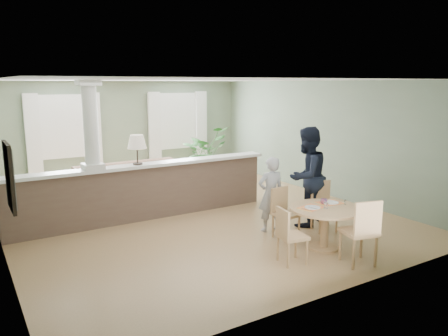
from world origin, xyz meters
TOP-DOWN VIEW (x-y plane):
  - ground at (0.00, 0.00)m, footprint 8.00×8.00m
  - room_shell at (-0.03, 0.63)m, footprint 7.02×8.02m
  - pony_wall at (-0.99, 0.20)m, footprint 5.32×0.38m
  - sofa at (-0.74, 1.36)m, footprint 3.07×1.23m
  - houseplant at (1.93, 2.89)m, footprint 1.63×1.53m
  - dining_table at (0.96, -2.79)m, footprint 1.14×1.14m
  - chair_far_boy at (0.74, -2.02)m, footprint 0.42×0.42m
  - chair_far_man at (1.60, -2.08)m, footprint 0.50×0.50m
  - chair_near at (0.93, -3.57)m, footprint 0.56×0.56m
  - chair_side at (0.07, -2.95)m, footprint 0.45×0.45m
  - child_person at (0.74, -1.65)m, footprint 0.55×0.42m
  - man_person at (1.52, -1.72)m, footprint 1.05×0.90m

SIDE VIEW (x-z plane):
  - ground at x=0.00m, z-range 0.00..0.00m
  - sofa at x=-0.74m, z-range 0.00..0.89m
  - chair_side at x=0.07m, z-range 0.04..0.90m
  - chair_far_boy at x=0.74m, z-range 0.04..0.91m
  - chair_far_man at x=1.60m, z-range 0.05..0.94m
  - dining_table at x=0.96m, z-range 0.16..0.94m
  - chair_near at x=0.93m, z-range 0.05..1.06m
  - child_person at x=0.74m, z-range 0.00..1.36m
  - pony_wall at x=-0.99m, z-range -0.64..2.06m
  - houseplant at x=1.93m, z-range 0.00..1.47m
  - man_person at x=1.52m, z-range 0.00..1.86m
  - room_shell at x=-0.03m, z-range 0.46..3.17m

